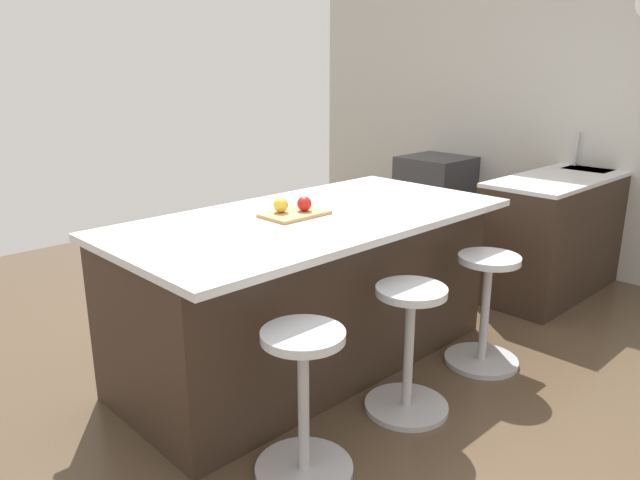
# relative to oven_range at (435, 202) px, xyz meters

# --- Properties ---
(ground_plane) EXTENTS (7.64, 7.64, 0.00)m
(ground_plane) POSITION_rel_oven_range_xyz_m (2.59, 1.18, -0.45)
(ground_plane) COLOR brown
(interior_partition_left) EXTENTS (0.15, 5.87, 2.87)m
(interior_partition_left) POSITION_rel_oven_range_xyz_m (-0.35, 1.19, 0.99)
(interior_partition_left) COLOR beige
(interior_partition_left) RESTS_ON ground_plane
(sink_cabinet) EXTENTS (2.04, 0.60, 1.20)m
(sink_cabinet) POSITION_rel_oven_range_xyz_m (-0.00, 1.37, 0.02)
(sink_cabinet) COLOR #38281E
(sink_cabinet) RESTS_ON ground_plane
(oven_range) EXTENTS (0.60, 0.61, 0.89)m
(oven_range) POSITION_rel_oven_range_xyz_m (0.00, 0.00, 0.00)
(oven_range) COLOR #38383D
(oven_range) RESTS_ON ground_plane
(kitchen_island) EXTENTS (2.32, 1.15, 0.93)m
(kitchen_island) POSITION_rel_oven_range_xyz_m (2.54, 0.91, 0.02)
(kitchen_island) COLOR #38281E
(kitchen_island) RESTS_ON ground_plane
(stool_by_window) EXTENTS (0.44, 0.44, 0.68)m
(stool_by_window) POSITION_rel_oven_range_xyz_m (1.80, 1.66, -0.12)
(stool_by_window) COLOR #B7B7BC
(stool_by_window) RESTS_ON ground_plane
(stool_middle) EXTENTS (0.44, 0.44, 0.68)m
(stool_middle) POSITION_rel_oven_range_xyz_m (2.54, 1.66, -0.12)
(stool_middle) COLOR #B7B7BC
(stool_middle) RESTS_ON ground_plane
(stool_near_camera) EXTENTS (0.44, 0.44, 0.68)m
(stool_near_camera) POSITION_rel_oven_range_xyz_m (3.27, 1.66, -0.12)
(stool_near_camera) COLOR #B7B7BC
(stool_near_camera) RESTS_ON ground_plane
(cutting_board) EXTENTS (0.36, 0.24, 0.02)m
(cutting_board) POSITION_rel_oven_range_xyz_m (2.63, 0.90, 0.50)
(cutting_board) COLOR tan
(cutting_board) RESTS_ON kitchen_island
(apple_yellow) EXTENTS (0.09, 0.09, 0.09)m
(apple_yellow) POSITION_rel_oven_range_xyz_m (2.69, 0.85, 0.55)
(apple_yellow) COLOR gold
(apple_yellow) RESTS_ON cutting_board
(apple_red) EXTENTS (0.08, 0.08, 0.08)m
(apple_red) POSITION_rel_oven_range_xyz_m (2.57, 0.91, 0.55)
(apple_red) COLOR red
(apple_red) RESTS_ON cutting_board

